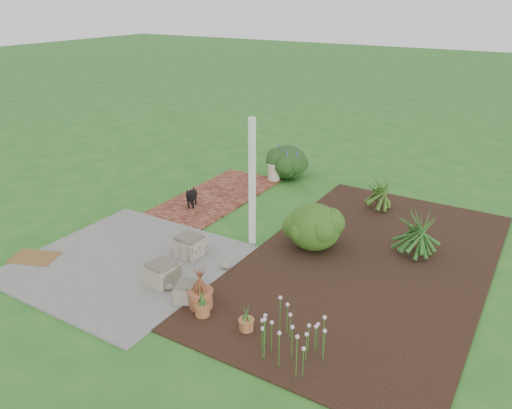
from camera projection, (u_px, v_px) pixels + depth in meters
The scene contains 19 objects.
ground at pixel (237, 242), 9.80m from camera, with size 80.00×80.00×0.00m, color #256921.
concrete_patio at pixel (126, 262), 9.01m from camera, with size 3.50×3.50×0.04m, color #61615F.
brick_path at pixel (218, 196), 11.98m from camera, with size 1.60×3.50×0.04m, color maroon.
garden_bed at pixel (368, 263), 8.99m from camera, with size 4.00×7.00×0.03m, color black.
veranda_post at pixel (252, 184), 9.24m from camera, with size 0.10×0.10×2.50m, color white.
stone_trough_near at pixel (189, 292), 7.85m from camera, with size 0.39×0.39×0.26m, color #786D5A.
stone_trough_mid at pixel (162, 274), 8.31m from camera, with size 0.46×0.46×0.31m, color gray.
stone_trough_far at pixel (189, 246), 9.20m from camera, with size 0.48×0.48×0.32m, color #7A6A5E.
coir_doormat at pixel (34, 257), 9.12m from camera, with size 0.80×0.52×0.02m, color brown.
black_dog at pixel (191, 196), 11.20m from camera, with size 0.30×0.49×0.45m.
cream_ceramic_urn at pixel (274, 172), 12.88m from camera, with size 0.32×0.32×0.43m, color #C1B79F.
evergreen_shrub at pixel (314, 226), 9.40m from camera, with size 1.03×1.03×0.88m, color #193D12.
agapanthus_clump_back at pixel (417, 229), 9.11m from camera, with size 1.10×1.10×0.99m, color #15390E, non-canonical shape.
agapanthus_clump_front at pixel (381, 190), 11.05m from camera, with size 1.02×1.02×0.91m, color #19400B, non-canonical shape.
pink_flower_patch at pixel (291, 334), 6.60m from camera, with size 1.01×1.01×0.64m, color #113D0F, non-canonical shape.
terracotta_pot_bronze at pixel (201, 298), 7.67m from camera, with size 0.36×0.36×0.29m, color #9A5334.
terracotta_pot_small_left at pixel (246, 324), 7.17m from camera, with size 0.21×0.21×0.17m, color #A16436.
terracotta_pot_small_right at pixel (202, 309), 7.49m from camera, with size 0.23×0.23×0.19m, color #965C32.
purple_flowering_bush at pixel (287, 162), 13.05m from camera, with size 1.04×1.04×0.89m, color black.
Camera 1 is at (4.86, -7.26, 4.51)m, focal length 35.00 mm.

